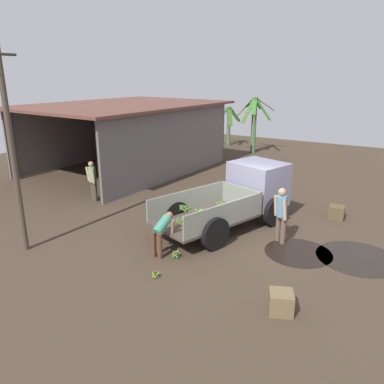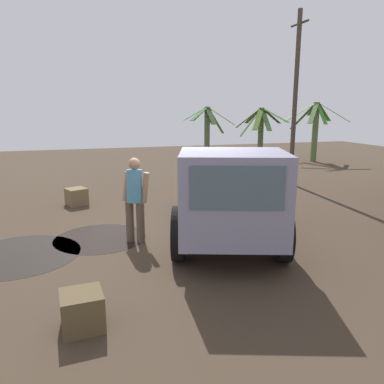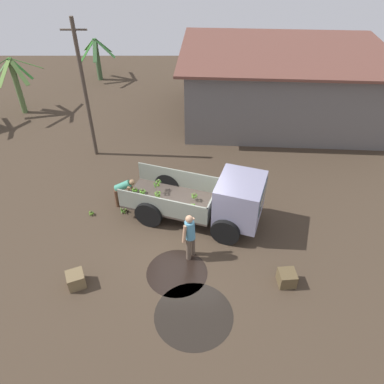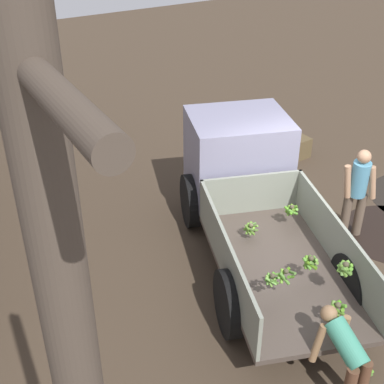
{
  "view_description": "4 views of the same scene",
  "coord_description": "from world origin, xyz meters",
  "px_view_note": "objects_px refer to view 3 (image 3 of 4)",
  "views": [
    {
      "loc": [
        -9.96,
        -4.22,
        4.81
      ],
      "look_at": [
        -0.76,
        1.32,
        1.39
      ],
      "focal_mm": 35.0,
      "sensor_mm": 36.0,
      "label": 1
    },
    {
      "loc": [
        7.26,
        -2.18,
        2.63
      ],
      "look_at": [
        -0.04,
        0.02,
        0.9
      ],
      "focal_mm": 35.0,
      "sensor_mm": 36.0,
      "label": 2
    },
    {
      "loc": [
        0.18,
        -9.3,
        9.0
      ],
      "look_at": [
        0.18,
        0.7,
        1.1
      ],
      "focal_mm": 35.0,
      "sensor_mm": 36.0,
      "label": 3
    },
    {
      "loc": [
        -5.22,
        5.1,
        5.62
      ],
      "look_at": [
        1.08,
        1.5,
        1.18
      ],
      "focal_mm": 50.0,
      "sensor_mm": 36.0,
      "label": 4
    }
  ],
  "objects_px": {
    "banana_bunch_on_ground_1": "(124,210)",
    "wooden_crate_1": "(287,278)",
    "person_foreground_visitor": "(190,235)",
    "person_worker_loading": "(123,190)",
    "utility_pole": "(85,91)",
    "cargo_truck": "(222,200)",
    "wooden_crate_0": "(76,280)",
    "person_bystander_near_shed": "(190,120)",
    "banana_bunch_on_ground_0": "(91,213)"
  },
  "relations": [
    {
      "from": "utility_pole",
      "to": "person_worker_loading",
      "type": "xyz_separation_m",
      "value": [
        1.76,
        -3.51,
        -2.24
      ]
    },
    {
      "from": "utility_pole",
      "to": "person_foreground_visitor",
      "type": "distance_m",
      "value": 7.64
    },
    {
      "from": "wooden_crate_1",
      "to": "person_foreground_visitor",
      "type": "bearing_deg",
      "value": 159.26
    },
    {
      "from": "utility_pole",
      "to": "wooden_crate_1",
      "type": "height_order",
      "value": "utility_pole"
    },
    {
      "from": "cargo_truck",
      "to": "person_worker_loading",
      "type": "xyz_separation_m",
      "value": [
        -3.53,
        0.99,
        -0.33
      ]
    },
    {
      "from": "utility_pole",
      "to": "wooden_crate_0",
      "type": "relative_size",
      "value": 11.54
    },
    {
      "from": "wooden_crate_1",
      "to": "banana_bunch_on_ground_0",
      "type": "bearing_deg",
      "value": 154.64
    },
    {
      "from": "person_foreground_visitor",
      "to": "person_worker_loading",
      "type": "bearing_deg",
      "value": -12.74
    },
    {
      "from": "utility_pole",
      "to": "person_foreground_visitor",
      "type": "bearing_deg",
      "value": -55.24
    },
    {
      "from": "person_bystander_near_shed",
      "to": "banana_bunch_on_ground_0",
      "type": "distance_m",
      "value": 6.65
    },
    {
      "from": "person_bystander_near_shed",
      "to": "person_worker_loading",
      "type": "bearing_deg",
      "value": 87.02
    },
    {
      "from": "person_bystander_near_shed",
      "to": "banana_bunch_on_ground_0",
      "type": "relative_size",
      "value": 8.26
    },
    {
      "from": "utility_pole",
      "to": "person_bystander_near_shed",
      "type": "height_order",
      "value": "utility_pole"
    },
    {
      "from": "person_bystander_near_shed",
      "to": "utility_pole",
      "type": "bearing_deg",
      "value": 42.48
    },
    {
      "from": "person_worker_loading",
      "to": "banana_bunch_on_ground_0",
      "type": "bearing_deg",
      "value": -150.79
    },
    {
      "from": "person_bystander_near_shed",
      "to": "banana_bunch_on_ground_1",
      "type": "bearing_deg",
      "value": 89.14
    },
    {
      "from": "banana_bunch_on_ground_0",
      "to": "wooden_crate_1",
      "type": "relative_size",
      "value": 0.39
    },
    {
      "from": "wooden_crate_0",
      "to": "person_bystander_near_shed",
      "type": "bearing_deg",
      "value": 69.25
    },
    {
      "from": "utility_pole",
      "to": "wooden_crate_1",
      "type": "distance_m",
      "value": 10.38
    },
    {
      "from": "banana_bunch_on_ground_1",
      "to": "wooden_crate_0",
      "type": "relative_size",
      "value": 0.54
    },
    {
      "from": "cargo_truck",
      "to": "banana_bunch_on_ground_1",
      "type": "xyz_separation_m",
      "value": [
        -3.5,
        0.54,
        -0.91
      ]
    },
    {
      "from": "wooden_crate_1",
      "to": "utility_pole",
      "type": "bearing_deg",
      "value": 134.65
    },
    {
      "from": "person_worker_loading",
      "to": "banana_bunch_on_ground_1",
      "type": "relative_size",
      "value": 4.27
    },
    {
      "from": "person_foreground_visitor",
      "to": "person_worker_loading",
      "type": "distance_m",
      "value": 3.54
    },
    {
      "from": "person_foreground_visitor",
      "to": "banana_bunch_on_ground_1",
      "type": "height_order",
      "value": "person_foreground_visitor"
    },
    {
      "from": "wooden_crate_0",
      "to": "wooden_crate_1",
      "type": "bearing_deg",
      "value": 0.55
    },
    {
      "from": "person_worker_loading",
      "to": "cargo_truck",
      "type": "bearing_deg",
      "value": -14.33
    },
    {
      "from": "cargo_truck",
      "to": "wooden_crate_0",
      "type": "distance_m",
      "value": 5.23
    },
    {
      "from": "utility_pole",
      "to": "wooden_crate_1",
      "type": "bearing_deg",
      "value": -45.35
    },
    {
      "from": "cargo_truck",
      "to": "person_bystander_near_shed",
      "type": "relative_size",
      "value": 3.2
    },
    {
      "from": "person_foreground_visitor",
      "to": "wooden_crate_0",
      "type": "xyz_separation_m",
      "value": [
        -3.33,
        -1.14,
        -0.7
      ]
    },
    {
      "from": "person_bystander_near_shed",
      "to": "banana_bunch_on_ground_0",
      "type": "height_order",
      "value": "person_bystander_near_shed"
    },
    {
      "from": "person_foreground_visitor",
      "to": "person_worker_loading",
      "type": "xyz_separation_m",
      "value": [
        -2.45,
        2.55,
        -0.24
      ]
    },
    {
      "from": "person_worker_loading",
      "to": "banana_bunch_on_ground_0",
      "type": "relative_size",
      "value": 5.94
    },
    {
      "from": "banana_bunch_on_ground_1",
      "to": "wooden_crate_1",
      "type": "distance_m",
      "value": 6.14
    },
    {
      "from": "cargo_truck",
      "to": "person_bystander_near_shed",
      "type": "distance_m",
      "value": 6.1
    },
    {
      "from": "person_foreground_visitor",
      "to": "wooden_crate_1",
      "type": "distance_m",
      "value": 3.12
    },
    {
      "from": "utility_pole",
      "to": "banana_bunch_on_ground_0",
      "type": "height_order",
      "value": "utility_pole"
    },
    {
      "from": "person_bystander_near_shed",
      "to": "wooden_crate_1",
      "type": "bearing_deg",
      "value": 131.18
    },
    {
      "from": "person_worker_loading",
      "to": "wooden_crate_0",
      "type": "relative_size",
      "value": 2.3
    },
    {
      "from": "cargo_truck",
      "to": "person_foreground_visitor",
      "type": "relative_size",
      "value": 3.0
    },
    {
      "from": "cargo_truck",
      "to": "banana_bunch_on_ground_0",
      "type": "bearing_deg",
      "value": -166.67
    },
    {
      "from": "utility_pole",
      "to": "person_bystander_near_shed",
      "type": "relative_size",
      "value": 3.61
    },
    {
      "from": "person_foreground_visitor",
      "to": "wooden_crate_0",
      "type": "height_order",
      "value": "person_foreground_visitor"
    },
    {
      "from": "person_bystander_near_shed",
      "to": "wooden_crate_1",
      "type": "xyz_separation_m",
      "value": [
        2.88,
        -8.63,
        -0.65
      ]
    },
    {
      "from": "person_foreground_visitor",
      "to": "banana_bunch_on_ground_1",
      "type": "bearing_deg",
      "value": -7.5
    },
    {
      "from": "cargo_truck",
      "to": "wooden_crate_0",
      "type": "bearing_deg",
      "value": -130.31
    },
    {
      "from": "banana_bunch_on_ground_1",
      "to": "person_bystander_near_shed",
      "type": "bearing_deg",
      "value": 66.43
    },
    {
      "from": "cargo_truck",
      "to": "wooden_crate_1",
      "type": "bearing_deg",
      "value": -37.88
    },
    {
      "from": "wooden_crate_0",
      "to": "wooden_crate_1",
      "type": "xyz_separation_m",
      "value": [
        6.17,
        0.06,
        -0.0
      ]
    }
  ]
}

